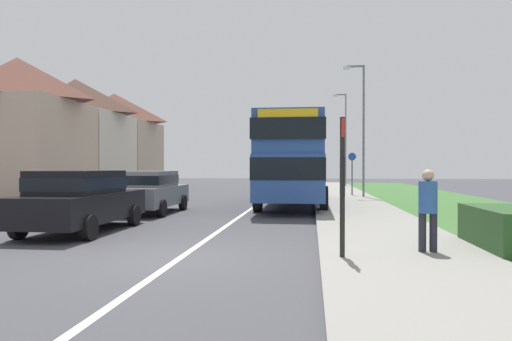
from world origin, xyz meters
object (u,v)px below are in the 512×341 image
(street_lamp_mid, at_px, (362,122))
(street_lamp_far, at_px, (345,134))
(double_decker_bus, at_px, (293,157))
(parked_car_grey, at_px, (149,190))
(parked_car_black, at_px, (81,198))
(pedestrian_at_stop, at_px, (428,206))
(bus_stop_sign, at_px, (342,177))
(cycle_route_sign, at_px, (352,172))

(street_lamp_mid, distance_m, street_lamp_far, 14.97)
(double_decker_bus, xyz_separation_m, parked_car_grey, (-5.17, -3.72, -1.27))
(parked_car_black, distance_m, street_lamp_mid, 16.60)
(pedestrian_at_stop, height_order, bus_stop_sign, bus_stop_sign)
(cycle_route_sign, relative_size, street_lamp_mid, 0.35)
(pedestrian_at_stop, xyz_separation_m, street_lamp_mid, (0.50, 16.25, 3.15))
(cycle_route_sign, bearing_deg, parked_car_black, -118.81)
(cycle_route_sign, height_order, street_lamp_far, street_lamp_far)
(bus_stop_sign, relative_size, street_lamp_far, 0.33)
(parked_car_grey, height_order, street_lamp_mid, street_lamp_mid)
(double_decker_bus, height_order, pedestrian_at_stop, double_decker_bus)
(pedestrian_at_stop, xyz_separation_m, bus_stop_sign, (-1.63, -0.68, 0.56))
(double_decker_bus, distance_m, street_lamp_mid, 6.46)
(pedestrian_at_stop, relative_size, street_lamp_far, 0.21)
(cycle_route_sign, bearing_deg, street_lamp_mid, -74.26)
(cycle_route_sign, bearing_deg, double_decker_bus, -115.58)
(pedestrian_at_stop, relative_size, bus_stop_sign, 0.64)
(bus_stop_sign, bearing_deg, cycle_route_sign, 84.54)
(pedestrian_at_stop, bearing_deg, bus_stop_sign, -157.49)
(street_lamp_mid, bearing_deg, street_lamp_far, 89.42)
(double_decker_bus, bearing_deg, street_lamp_mid, 55.78)
(parked_car_grey, height_order, street_lamp_far, street_lamp_far)
(cycle_route_sign, bearing_deg, pedestrian_at_stop, -90.38)
(bus_stop_sign, height_order, cycle_route_sign, bus_stop_sign)
(cycle_route_sign, height_order, street_lamp_mid, street_lamp_mid)
(parked_car_black, height_order, street_lamp_mid, street_lamp_mid)
(pedestrian_at_stop, distance_m, street_lamp_mid, 16.56)
(bus_stop_sign, bearing_deg, street_lamp_far, 85.92)
(bus_stop_sign, height_order, street_lamp_far, street_lamp_far)
(double_decker_bus, distance_m, pedestrian_at_stop, 11.61)
(double_decker_bus, height_order, cycle_route_sign, double_decker_bus)
(street_lamp_far, bearing_deg, parked_car_black, -107.11)
(parked_car_black, height_order, parked_car_grey, parked_car_black)
(parked_car_black, distance_m, street_lamp_far, 30.28)
(parked_car_grey, distance_m, street_lamp_far, 25.59)
(street_lamp_mid, bearing_deg, cycle_route_sign, 105.74)
(double_decker_bus, relative_size, cycle_route_sign, 3.92)
(parked_car_grey, height_order, pedestrian_at_stop, pedestrian_at_stop)
(parked_car_grey, xyz_separation_m, street_lamp_mid, (8.62, 8.80, 3.26))
(bus_stop_sign, height_order, street_lamp_mid, street_lamp_mid)
(bus_stop_sign, bearing_deg, pedestrian_at_stop, 22.51)
(parked_car_grey, height_order, cycle_route_sign, cycle_route_sign)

